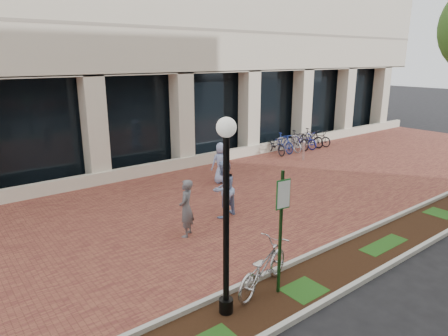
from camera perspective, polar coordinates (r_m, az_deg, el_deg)
ground at (r=13.62m, az=-1.88°, el=-5.30°), size 120.00×120.00×0.00m
brick_plaza at (r=13.62m, az=-1.89°, el=-5.28°), size 40.00×9.00×0.01m
planting_strip at (r=10.24m, az=16.20°, el=-13.37°), size 40.00×1.50×0.01m
curb_plaza_side at (r=10.60m, az=12.90°, el=-11.73°), size 40.00×0.12×0.12m
curb_street_side at (r=9.86m, az=19.84°, el=-14.53°), size 40.00×0.12×0.12m
parking_sign at (r=8.21m, az=8.21°, el=-7.16°), size 0.34×0.07×2.71m
lamppost at (r=7.31m, az=0.31°, el=-5.77°), size 0.36×0.36×3.87m
locked_bicycle at (r=8.85m, az=5.57°, el=-13.89°), size 2.08×1.25×1.03m
pedestrian_left at (r=11.12m, az=-5.42°, el=-5.75°), size 0.71×0.69×1.64m
pedestrian_mid at (r=12.35m, az=-0.09°, el=-3.02°), size 1.03×0.88×1.83m
pedestrian_right at (r=15.77m, az=-0.39°, el=0.74°), size 0.92×0.73×1.63m
bollard at (r=19.70m, az=11.28°, el=2.50°), size 0.12×0.12×0.98m
bike_rack_cluster at (r=21.94m, az=10.44°, el=3.83°), size 4.18×1.85×1.03m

